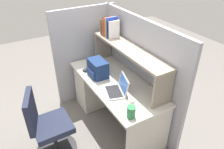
# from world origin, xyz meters

# --- Properties ---
(ground_plane) EXTENTS (8.00, 8.00, 0.00)m
(ground_plane) POSITION_xyz_m (0.00, 0.00, 0.00)
(ground_plane) COLOR slate
(desk) EXTENTS (1.60, 0.70, 0.73)m
(desk) POSITION_xyz_m (-0.39, 0.00, 0.40)
(desk) COLOR beige
(desk) RESTS_ON ground_plane
(cubicle_partition_rear) EXTENTS (1.84, 0.05, 1.55)m
(cubicle_partition_rear) POSITION_xyz_m (0.00, 0.38, 0.78)
(cubicle_partition_rear) COLOR #9E9EA8
(cubicle_partition_rear) RESTS_ON ground_plane
(cubicle_partition_left) EXTENTS (0.05, 1.06, 1.55)m
(cubicle_partition_left) POSITION_xyz_m (-0.85, -0.05, 0.78)
(cubicle_partition_left) COLOR #9E9EA8
(cubicle_partition_left) RESTS_ON ground_plane
(overhead_hutch) EXTENTS (1.44, 0.28, 0.45)m
(overhead_hutch) POSITION_xyz_m (0.00, 0.20, 1.08)
(overhead_hutch) COLOR gray
(overhead_hutch) RESTS_ON desk
(reference_books_on_shelf) EXTENTS (0.25, 0.19, 0.28)m
(reference_books_on_shelf) POSITION_xyz_m (-0.49, 0.20, 1.31)
(reference_books_on_shelf) COLOR olive
(reference_books_on_shelf) RESTS_ON overhead_hutch
(laptop) EXTENTS (0.37, 0.33, 0.22)m
(laptop) POSITION_xyz_m (0.24, -0.10, 0.78)
(laptop) COLOR #B7BABF
(laptop) RESTS_ON desk
(backpack) EXTENTS (0.30, 0.23, 0.24)m
(backpack) POSITION_xyz_m (-0.24, -0.14, 0.85)
(backpack) COLOR navy
(backpack) RESTS_ON desk
(computer_mouse) EXTENTS (0.08, 0.12, 0.03)m
(computer_mouse) POSITION_xyz_m (-0.45, -0.22, 0.75)
(computer_mouse) COLOR #262628
(computer_mouse) RESTS_ON desk
(paper_cup) EXTENTS (0.08, 0.08, 0.08)m
(paper_cup) POSITION_xyz_m (0.53, -0.10, 0.77)
(paper_cup) COLOR white
(paper_cup) RESTS_ON desk
(tissue_box) EXTENTS (0.24, 0.18, 0.10)m
(tissue_box) POSITION_xyz_m (-0.53, -0.07, 0.78)
(tissue_box) COLOR teal
(tissue_box) RESTS_ON desk
(snack_canister) EXTENTS (0.10, 0.10, 0.14)m
(snack_canister) POSITION_xyz_m (0.69, -0.22, 0.80)
(snack_canister) COLOR #26723F
(snack_canister) RESTS_ON desk
(office_chair) EXTENTS (0.52, 0.54, 0.93)m
(office_chair) POSITION_xyz_m (0.08, -1.00, 0.39)
(office_chair) COLOR black
(office_chair) RESTS_ON ground_plane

